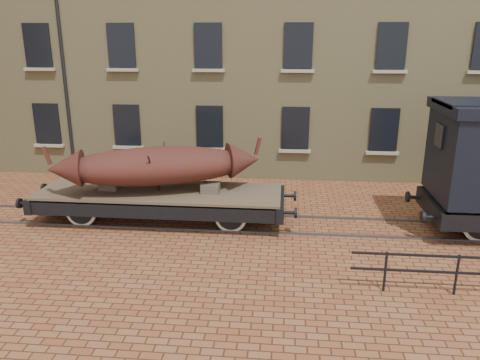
{
  "coord_description": "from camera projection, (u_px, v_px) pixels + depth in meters",
  "views": [
    {
      "loc": [
        0.58,
        -13.84,
        5.73
      ],
      "look_at": [
        -0.82,
        0.5,
        1.3
      ],
      "focal_mm": 35.0,
      "sensor_mm": 36.0,
      "label": 1
    }
  ],
  "objects": [
    {
      "name": "flatcar_wagon",
      "position": [
        160.0,
        197.0,
        14.98
      ],
      "size": [
        8.71,
        2.36,
        1.32
      ],
      "color": "brown",
      "rests_on": "ground"
    },
    {
      "name": "rail_track",
      "position": [
        264.0,
        223.0,
        14.9
      ],
      "size": [
        30.0,
        1.52,
        0.06
      ],
      "color": "#59595E",
      "rests_on": "ground"
    },
    {
      "name": "ground",
      "position": [
        264.0,
        224.0,
        14.91
      ],
      "size": [
        90.0,
        90.0,
        0.0
      ],
      "primitive_type": "plane",
      "color": "brown"
    },
    {
      "name": "iron_boat",
      "position": [
        157.0,
        166.0,
        14.68
      ],
      "size": [
        6.62,
        3.43,
        1.6
      ],
      "color": "#481A13",
      "rests_on": "flatcar_wagon"
    },
    {
      "name": "warehouse_cream",
      "position": [
        340.0,
        8.0,
        22.08
      ],
      "size": [
        40.0,
        10.19,
        14.0
      ],
      "color": "tan",
      "rests_on": "ground"
    }
  ]
}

